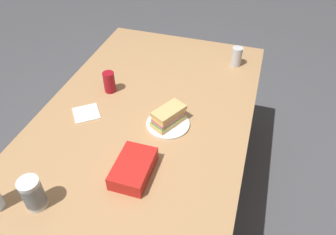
# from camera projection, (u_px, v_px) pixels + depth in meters

# --- Properties ---
(ground_plane) EXTENTS (8.00, 8.00, 0.00)m
(ground_plane) POSITION_uv_depth(u_px,v_px,m) (152.00, 190.00, 2.21)
(ground_plane) COLOR #4C4C51
(dining_table) EXTENTS (1.68, 1.09, 0.74)m
(dining_table) POSITION_uv_depth(u_px,v_px,m) (148.00, 120.00, 1.77)
(dining_table) COLOR tan
(dining_table) RESTS_ON ground_plane
(paper_plate) EXTENTS (0.22, 0.22, 0.01)m
(paper_plate) POSITION_uv_depth(u_px,v_px,m) (168.00, 124.00, 1.62)
(paper_plate) COLOR white
(paper_plate) RESTS_ON dining_table
(sandwich) EXTENTS (0.21, 0.16, 0.08)m
(sandwich) POSITION_uv_depth(u_px,v_px,m) (168.00, 117.00, 1.59)
(sandwich) COLOR #DBB26B
(sandwich) RESTS_ON paper_plate
(soda_can_red) EXTENTS (0.07, 0.07, 0.12)m
(soda_can_red) POSITION_uv_depth(u_px,v_px,m) (109.00, 82.00, 1.80)
(soda_can_red) COLOR maroon
(soda_can_red) RESTS_ON dining_table
(chip_bag) EXTENTS (0.23, 0.15, 0.07)m
(chip_bag) POSITION_uv_depth(u_px,v_px,m) (133.00, 168.00, 1.37)
(chip_bag) COLOR red
(chip_bag) RESTS_ON dining_table
(plastic_cup_stack) EXTENTS (0.08, 0.08, 0.15)m
(plastic_cup_stack) POSITION_uv_depth(u_px,v_px,m) (33.00, 194.00, 1.23)
(plastic_cup_stack) COLOR silver
(plastic_cup_stack) RESTS_ON dining_table
(soda_can_silver) EXTENTS (0.07, 0.07, 0.12)m
(soda_can_silver) POSITION_uv_depth(u_px,v_px,m) (237.00, 57.00, 2.00)
(soda_can_silver) COLOR silver
(soda_can_silver) RESTS_ON dining_table
(paper_napkin) EXTENTS (0.18, 0.18, 0.01)m
(paper_napkin) POSITION_uv_depth(u_px,v_px,m) (86.00, 113.00, 1.69)
(paper_napkin) COLOR white
(paper_napkin) RESTS_ON dining_table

